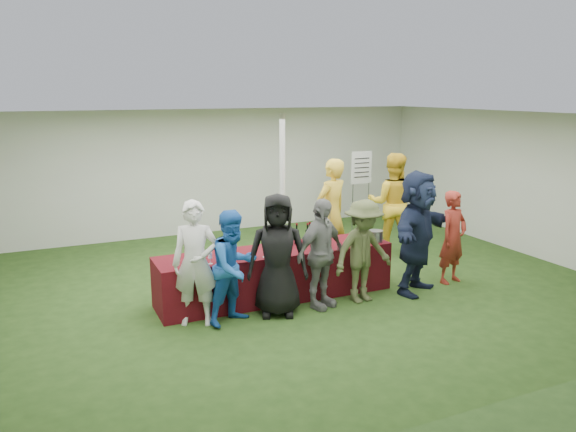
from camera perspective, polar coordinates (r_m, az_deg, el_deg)
name	(u,v)px	position (r m, az deg, el deg)	size (l,w,h in m)	color
ground	(284,287)	(9.06, -0.39, -7.24)	(60.00, 60.00, 0.00)	#284719
tent	(282,190)	(9.97, -0.58, 2.65)	(10.00, 10.00, 10.00)	white
serving_table	(276,274)	(8.52, -1.23, -5.87)	(3.60, 0.80, 0.75)	#590E13
wine_bottles	(308,235)	(8.76, 2.05, -1.97)	(0.69, 0.13, 0.32)	black
wine_glasses	(258,250)	(8.02, -3.09, -3.44)	(2.75, 0.14, 0.16)	silver
water_bottle	(271,242)	(8.44, -1.77, -2.67)	(0.07, 0.07, 0.23)	silver
bar_towel	(365,237)	(9.17, 7.87, -2.11)	(0.25, 0.18, 0.03)	white
dump_bucket	(376,236)	(8.94, 8.89, -2.03)	(0.23, 0.23, 0.18)	slate
wine_list_sign	(361,174)	(12.29, 7.46, 4.28)	(0.50, 0.03, 1.80)	slate
staff_pourer	(331,213)	(9.97, 4.41, 0.34)	(0.70, 0.46, 1.93)	gold
staff_back	(392,203)	(10.92, 10.54, 1.27)	(0.94, 0.73, 1.93)	yellow
customer_0	(196,263)	(7.54, -9.38, -4.77)	(0.62, 0.41, 1.69)	silver
customer_1	(234,267)	(7.54, -5.50, -5.18)	(0.76, 0.59, 1.56)	blue
customer_2	(277,255)	(7.76, -1.08, -3.99)	(0.84, 0.55, 1.72)	black
customer_3	(321,254)	(8.03, 3.34, -3.86)	(0.94, 0.39, 1.61)	slate
customer_4	(363,251)	(8.32, 7.63, -3.58)	(1.00, 0.57, 1.54)	#4B532E
customer_5	(417,232)	(8.82, 13.01, -1.63)	(1.77, 0.56, 1.91)	#18203A
customer_6	(453,237)	(9.47, 16.42, -2.08)	(0.55, 0.36, 1.52)	maroon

